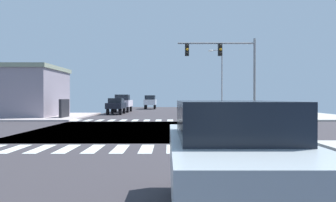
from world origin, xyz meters
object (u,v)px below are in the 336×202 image
(suv_queued_2, at_px, (149,101))
(traffic_signal_mast, at_px, (224,60))
(sedan_nearside_1, at_px, (229,151))
(sedan_middle_3, at_px, (115,105))
(pickup_leading_1, at_px, (122,102))
(street_lamp, at_px, (218,75))

(suv_queued_2, bearing_deg, traffic_signal_mast, 106.15)
(sedan_nearside_1, distance_m, sedan_middle_3, 32.08)
(suv_queued_2, relative_size, sedan_middle_3, 1.07)
(suv_queued_2, distance_m, sedan_middle_3, 17.12)
(traffic_signal_mast, relative_size, pickup_leading_1, 1.35)
(street_lamp, distance_m, suv_queued_2, 17.82)
(traffic_signal_mast, bearing_deg, suv_queued_2, 106.15)
(traffic_signal_mast, distance_m, suv_queued_2, 28.45)
(pickup_leading_1, bearing_deg, sedan_middle_3, 90.00)
(sedan_nearside_1, bearing_deg, pickup_leading_1, 100.75)
(traffic_signal_mast, distance_m, sedan_middle_3, 15.44)
(suv_queued_2, xyz_separation_m, pickup_leading_1, (-3.00, -11.27, -0.10))
(pickup_leading_1, bearing_deg, sedan_nearside_1, 100.75)
(traffic_signal_mast, bearing_deg, sedan_middle_3, 136.63)
(street_lamp, bearing_deg, sedan_middle_3, -170.22)
(traffic_signal_mast, height_order, sedan_nearside_1, traffic_signal_mast)
(traffic_signal_mast, distance_m, pickup_leading_1, 19.56)
(street_lamp, bearing_deg, pickup_leading_1, 164.66)
(sedan_middle_3, bearing_deg, pickup_leading_1, -90.00)
(sedan_nearside_1, height_order, pickup_leading_1, pickup_leading_1)
(traffic_signal_mast, bearing_deg, sedan_nearside_1, -100.35)
(traffic_signal_mast, distance_m, sedan_nearside_1, 21.77)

